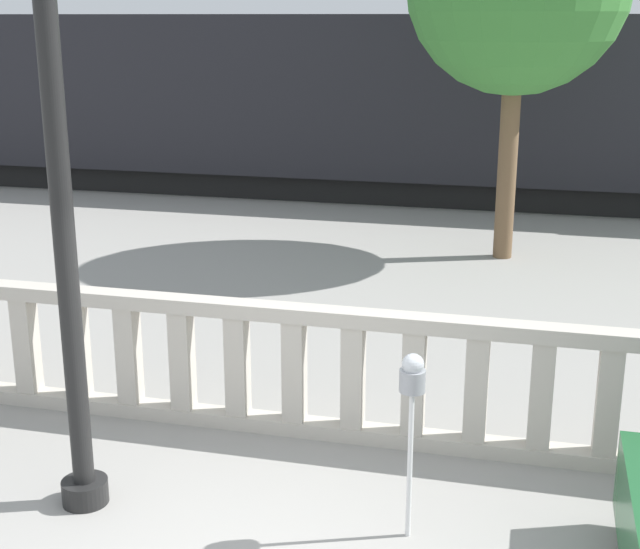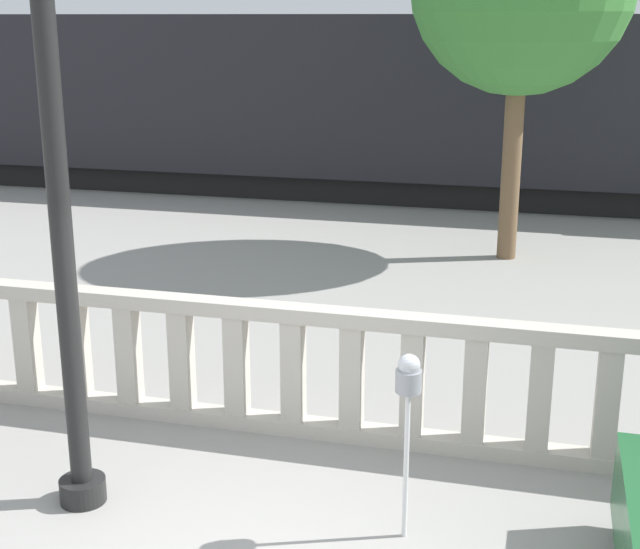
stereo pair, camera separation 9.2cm
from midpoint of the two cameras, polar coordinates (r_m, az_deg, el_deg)
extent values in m
cube|color=#BCB5A8|center=(8.59, 0.46, -9.84)|extent=(13.85, 0.24, 0.14)
cube|color=#BCB5A8|center=(8.15, 0.48, -2.65)|extent=(13.85, 0.24, 0.14)
cube|color=#BCB5A8|center=(9.55, -17.97, -4.22)|extent=(0.20, 0.20, 1.00)
cube|color=#BCB5A8|center=(9.27, -15.01, -4.60)|extent=(0.20, 0.20, 1.00)
cube|color=#BCB5A8|center=(9.01, -11.86, -4.98)|extent=(0.20, 0.20, 1.00)
cube|color=#BCB5A8|center=(8.78, -8.54, -5.37)|extent=(0.20, 0.20, 1.00)
cube|color=#BCB5A8|center=(8.59, -5.05, -5.76)|extent=(0.20, 0.20, 1.00)
cube|color=#BCB5A8|center=(8.42, -1.40, -6.15)|extent=(0.20, 0.20, 1.00)
cube|color=#BCB5A8|center=(8.30, 2.37, -6.52)|extent=(0.20, 0.20, 1.00)
cube|color=#BCB5A8|center=(8.20, 6.26, -6.88)|extent=(0.20, 0.20, 1.00)
cube|color=#BCB5A8|center=(8.15, 10.22, -7.20)|extent=(0.20, 0.20, 1.00)
cube|color=#BCB5A8|center=(8.14, 14.21, -7.50)|extent=(0.20, 0.20, 1.00)
cube|color=#BCB5A8|center=(8.16, 18.21, -7.76)|extent=(0.20, 0.20, 1.00)
cylinder|color=black|center=(7.76, -14.59, -13.20)|extent=(0.38, 0.38, 0.20)
cylinder|color=black|center=(6.92, -16.01, 4.55)|extent=(0.17, 0.17, 4.63)
cylinder|color=silver|center=(6.86, 5.92, -12.06)|extent=(0.04, 0.04, 1.20)
cylinder|color=gray|center=(6.57, 6.10, -6.79)|extent=(0.20, 0.20, 0.17)
sphere|color=#B2B7BC|center=(6.52, 6.13, -5.78)|extent=(0.17, 0.17, 0.17)
cube|color=black|center=(20.55, -2.99, 6.20)|extent=(26.95, 2.20, 0.55)
cube|color=black|center=(20.31, -3.07, 11.60)|extent=(27.50, 2.75, 3.33)
cube|color=black|center=(34.06, 19.72, 9.27)|extent=(28.02, 2.28, 0.55)
cylinder|color=brown|center=(14.75, 12.32, 6.83)|extent=(0.31, 0.31, 3.06)
camera|label=1|loc=(0.05, -89.71, 0.08)|focal=50.00mm
camera|label=2|loc=(0.05, 90.29, -0.08)|focal=50.00mm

